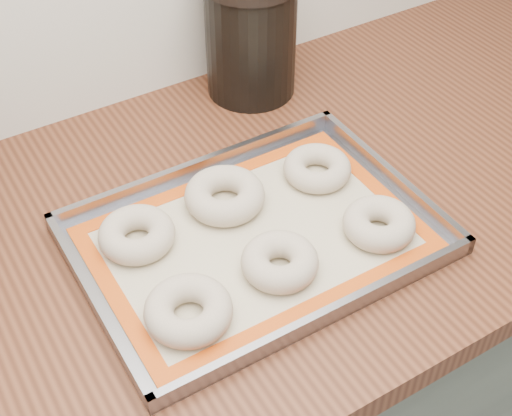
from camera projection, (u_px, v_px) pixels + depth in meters
countertop at (124, 266)px, 0.94m from camera, size 3.06×0.68×0.04m
baking_tray at (256, 237)px, 0.94m from camera, size 0.46×0.33×0.03m
baking_mat at (256, 238)px, 0.94m from camera, size 0.42×0.29×0.00m
bagel_front_left at (188, 310)px, 0.83m from camera, size 0.13×0.13×0.04m
bagel_front_mid at (280, 262)px, 0.89m from camera, size 0.11×0.11×0.04m
bagel_front_right at (379, 224)px, 0.94m from camera, size 0.12×0.12×0.04m
bagel_back_left at (137, 234)px, 0.92m from camera, size 0.10×0.10×0.03m
bagel_back_mid at (225, 195)px, 0.98m from camera, size 0.12×0.12×0.04m
bagel_back_right at (317, 168)px, 1.02m from camera, size 0.11×0.11×0.03m
canister_right at (251, 34)px, 1.14m from camera, size 0.15×0.15×0.21m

